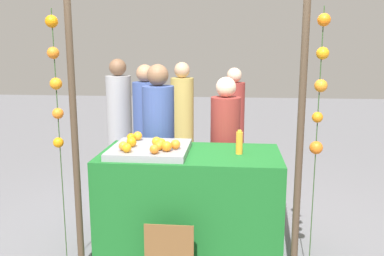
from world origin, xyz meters
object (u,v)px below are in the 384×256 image
(stall_counter, at_px, (190,201))
(juice_bottle, at_px, (239,143))
(vendor_left, at_px, (159,148))
(chalkboard_sign, at_px, (169,254))
(orange_1, at_px, (154,149))
(orange_0, at_px, (161,143))
(vendor_right, at_px, (225,155))

(stall_counter, distance_m, juice_bottle, 0.72)
(stall_counter, height_order, vendor_left, vendor_left)
(chalkboard_sign, distance_m, vendor_left, 1.42)
(juice_bottle, bearing_deg, vendor_left, 141.86)
(stall_counter, distance_m, orange_1, 0.70)
(orange_1, relative_size, chalkboard_sign, 0.16)
(orange_1, xyz_separation_m, vendor_left, (-0.14, 0.98, -0.24))
(orange_0, distance_m, vendor_right, 1.00)
(chalkboard_sign, bearing_deg, orange_0, 105.85)
(orange_0, xyz_separation_m, chalkboard_sign, (0.14, -0.50, -0.80))
(vendor_right, bearing_deg, vendor_left, -178.98)
(orange_0, height_order, chalkboard_sign, orange_0)
(orange_0, height_order, vendor_right, vendor_right)
(orange_0, distance_m, orange_1, 0.21)
(stall_counter, height_order, orange_0, orange_0)
(orange_0, xyz_separation_m, vendor_left, (-0.16, 0.77, -0.24))
(juice_bottle, xyz_separation_m, vendor_right, (-0.14, 0.69, -0.30))
(stall_counter, xyz_separation_m, vendor_left, (-0.42, 0.67, 0.33))
(orange_1, relative_size, vendor_left, 0.05)
(chalkboard_sign, xyz_separation_m, vendor_right, (0.41, 1.28, 0.49))
(orange_0, bearing_deg, juice_bottle, 7.55)
(orange_0, relative_size, juice_bottle, 0.40)
(vendor_left, distance_m, vendor_right, 0.72)
(vendor_left, bearing_deg, orange_1, -81.85)
(vendor_left, bearing_deg, orange_0, -78.08)
(juice_bottle, height_order, vendor_left, vendor_left)
(stall_counter, relative_size, vendor_left, 0.96)
(stall_counter, relative_size, chalkboard_sign, 3.26)
(chalkboard_sign, distance_m, vendor_right, 1.43)
(orange_1, relative_size, vendor_right, 0.05)
(orange_1, distance_m, chalkboard_sign, 0.86)
(orange_0, bearing_deg, orange_1, -96.01)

